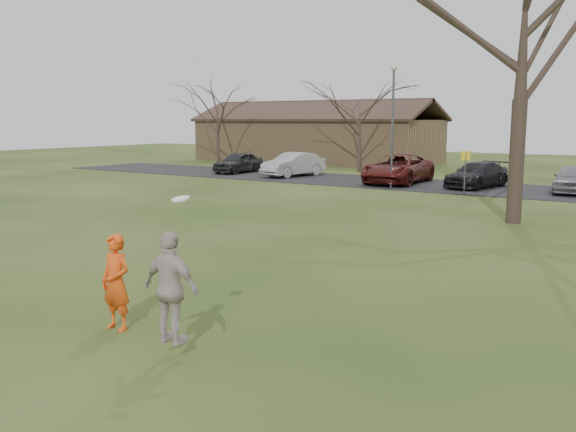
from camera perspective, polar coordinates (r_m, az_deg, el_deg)
The scene contains 13 objects.
ground at distance 10.47m, azimuth -12.52°, elevation -11.00°, with size 120.00×120.00×0.00m, color #1E380F.
parking_strip at distance 32.73m, azimuth 20.97°, elevation 2.19°, with size 62.00×6.50×0.04m, color black.
player_defender at distance 10.80m, azimuth -15.67°, elevation -5.94°, with size 0.60×0.39×1.64m, color #E94D13.
car_0 at distance 40.99m, azimuth -4.64°, elevation 4.99°, with size 1.62×4.03×1.37m, color #252628.
car_1 at distance 38.26m, azimuth 0.49°, elevation 4.81°, with size 1.55×4.45×1.47m, color #A3A3A8.
car_2 at distance 34.68m, azimuth 10.17°, elevation 4.34°, with size 2.63×5.70×1.58m, color #531613.
car_3 at distance 33.45m, azimuth 17.14°, elevation 3.68°, with size 1.83×4.50×1.31m, color black.
car_4 at distance 32.53m, azimuth 24.88°, elevation 3.15°, with size 1.60×3.97×1.35m, color gray.
catching_play at distance 9.23m, azimuth -10.76°, elevation -6.58°, with size 1.00×0.57×2.19m.
building at distance 52.38m, azimuth 2.58°, elevation 7.18°, with size 20.60×8.50×5.14m.
lamp_post at distance 32.08m, azimuth 9.70°, elevation 9.60°, with size 0.34×0.34×6.27m.
sign_yellow at distance 30.24m, azimuth 16.12°, elevation 4.64°, with size 0.35×0.35×2.08m.
big_tree at distance 22.61m, azimuth 21.14°, elevation 17.18°, with size 9.00×9.00×14.00m, color #352821, non-canonical shape.
Camera 1 is at (7.20, -6.73, 3.53)m, focal length 38.33 mm.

